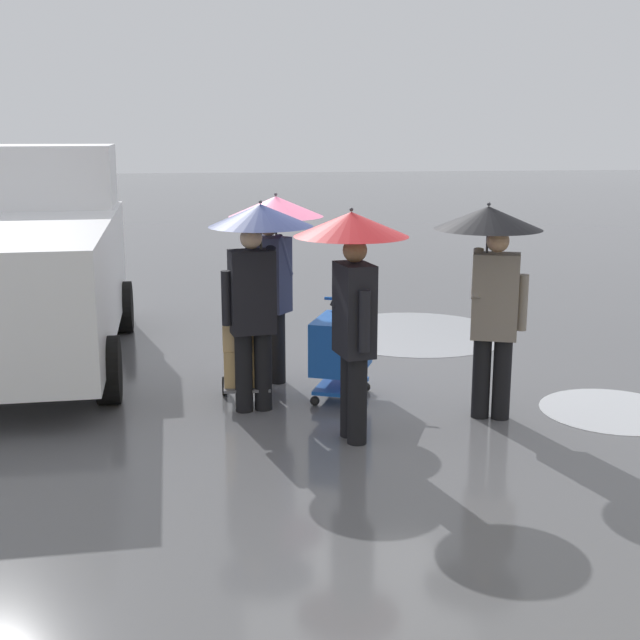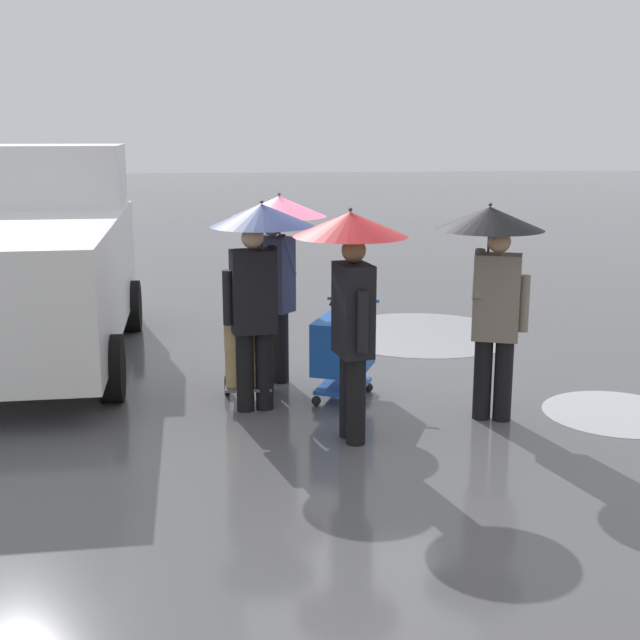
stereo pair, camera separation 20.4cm
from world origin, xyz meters
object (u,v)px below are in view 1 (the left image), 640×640
pedestrian_pink_side (273,244)px  pedestrian_black_side (353,271)px  cargo_van_parked_right (33,267)px  hand_dolly_boxes (246,353)px  pedestrian_white_side (491,261)px  shopping_cart_vendor (341,347)px  pedestrian_far_side (257,257)px

pedestrian_pink_side → pedestrian_black_side: (-0.58, 1.87, 0.00)m
cargo_van_parked_right → pedestrian_black_side: 4.68m
hand_dolly_boxes → pedestrian_white_side: 2.68m
pedestrian_black_side → pedestrian_white_side: (-1.42, -0.39, 0.00)m
shopping_cart_vendor → pedestrian_black_side: (0.09, 1.17, 1.02)m
hand_dolly_boxes → pedestrian_pink_side: bearing=-116.1°
hand_dolly_boxes → pedestrian_white_side: bearing=161.7°
cargo_van_parked_right → pedestrian_pink_side: size_ratio=2.52×
cargo_van_parked_right → pedestrian_far_side: (-2.61, 2.26, 0.41)m
hand_dolly_boxes → cargo_van_parked_right: bearing=-38.7°
shopping_cart_vendor → pedestrian_black_side: size_ratio=0.47×
pedestrian_black_side → pedestrian_far_side: size_ratio=1.00×
pedestrian_white_side → pedestrian_far_side: same height
hand_dolly_boxes → pedestrian_far_side: bearing=114.5°
pedestrian_black_side → hand_dolly_boxes: bearing=-51.6°
pedestrian_pink_side → pedestrian_white_side: same height
pedestrian_black_side → pedestrian_far_side: same height
pedestrian_black_side → pedestrian_white_side: 1.47m
pedestrian_pink_side → pedestrian_black_side: same height
cargo_van_parked_right → pedestrian_white_side: cargo_van_parked_right is taller
cargo_van_parked_right → pedestrian_pink_side: cargo_van_parked_right is taller
shopping_cart_vendor → cargo_van_parked_right: bearing=-29.7°
shopping_cart_vendor → pedestrian_pink_side: (0.66, -0.70, 1.02)m
hand_dolly_boxes → pedestrian_white_side: (-2.34, 0.78, 1.05)m
shopping_cart_vendor → pedestrian_pink_side: pedestrian_pink_side is taller
cargo_van_parked_right → pedestrian_white_side: bearing=150.1°
pedestrian_black_side → pedestrian_pink_side: bearing=-72.9°
hand_dolly_boxes → pedestrian_far_side: size_ratio=0.61×
shopping_cart_vendor → pedestrian_white_side: pedestrian_white_side is taller
shopping_cart_vendor → pedestrian_pink_side: 1.40m
hand_dolly_boxes → pedestrian_black_side: size_ratio=0.61×
hand_dolly_boxes → pedestrian_black_side: (-0.92, 1.16, 1.05)m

